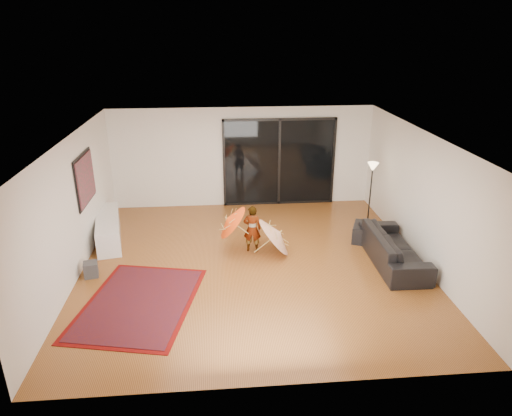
{
  "coord_description": "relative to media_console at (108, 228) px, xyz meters",
  "views": [
    {
      "loc": [
        -0.66,
        -8.43,
        4.64
      ],
      "look_at": [
        0.1,
        0.42,
        1.1
      ],
      "focal_mm": 32.0,
      "sensor_mm": 36.0,
      "label": 1
    }
  ],
  "objects": [
    {
      "name": "ottoman",
      "position": [
        6.0,
        -0.59,
        -0.09
      ],
      "size": [
        0.88,
        0.88,
        0.38
      ],
      "primitive_type": "cube",
      "rotation": [
        0.0,
        0.0,
        -0.4
      ],
      "color": "black",
      "rests_on": "floor"
    },
    {
      "name": "sofa",
      "position": [
        6.2,
        -1.64,
        0.05
      ],
      "size": [
        0.92,
        2.27,
        0.66
      ],
      "primitive_type": "imported",
      "rotation": [
        0.0,
        0.0,
        1.55
      ],
      "color": "black",
      "rests_on": "floor"
    },
    {
      "name": "parasol_white",
      "position": [
        3.89,
        -1.0,
        0.22
      ],
      "size": [
        0.77,
        0.98,
        0.99
      ],
      "rotation": [
        0.0,
        0.88,
        0.0
      ],
      "color": "silver",
      "rests_on": "floor"
    },
    {
      "name": "floor",
      "position": [
        3.25,
        -1.49,
        -0.28
      ],
      "size": [
        7.0,
        7.0,
        0.0
      ],
      "primitive_type": "plane",
      "color": "#975C29",
      "rests_on": "ground"
    },
    {
      "name": "floor_lamp",
      "position": [
        6.35,
        0.49,
        0.95
      ],
      "size": [
        0.27,
        0.27,
        1.56
      ],
      "color": "black",
      "rests_on": "floor"
    },
    {
      "name": "persian_rug",
      "position": [
        1.09,
        -2.76,
        -0.27
      ],
      "size": [
        2.38,
        2.95,
        0.02
      ],
      "rotation": [
        0.0,
        0.0,
        -0.21
      ],
      "color": "#610908",
      "rests_on": "floor"
    },
    {
      "name": "painting",
      "position": [
        -0.21,
        -0.49,
        1.37
      ],
      "size": [
        0.04,
        1.28,
        1.08
      ],
      "color": "black",
      "rests_on": "wall_left"
    },
    {
      "name": "wall_right",
      "position": [
        6.75,
        -1.49,
        1.07
      ],
      "size": [
        0.0,
        7.0,
        7.0
      ],
      "primitive_type": "plane",
      "rotation": [
        1.57,
        0.0,
        -1.57
      ],
      "color": "silver",
      "rests_on": "floor"
    },
    {
      "name": "sliding_door",
      "position": [
        4.25,
        1.98,
        0.92
      ],
      "size": [
        3.06,
        0.07,
        2.4
      ],
      "color": "black",
      "rests_on": "wall_back"
    },
    {
      "name": "wall_back",
      "position": [
        3.25,
        2.01,
        1.07
      ],
      "size": [
        7.0,
        0.0,
        7.0
      ],
      "primitive_type": "plane",
      "rotation": [
        1.57,
        0.0,
        0.0
      ],
      "color": "silver",
      "rests_on": "floor"
    },
    {
      "name": "speaker",
      "position": [
        0.0,
        -1.7,
        -0.13
      ],
      "size": [
        0.32,
        0.32,
        0.3
      ],
      "primitive_type": "cube",
      "rotation": [
        0.0,
        0.0,
        0.22
      ],
      "color": "#424244",
      "rests_on": "floor"
    },
    {
      "name": "parasol_orange",
      "position": [
        2.74,
        -0.9,
        0.45
      ],
      "size": [
        0.66,
        0.83,
        0.88
      ],
      "rotation": [
        0.0,
        -0.88,
        0.0
      ],
      "color": "#E8430C",
      "rests_on": "child"
    },
    {
      "name": "media_console",
      "position": [
        0.0,
        0.0,
        0.0
      ],
      "size": [
        0.91,
        2.08,
        0.56
      ],
      "primitive_type": "cube",
      "rotation": [
        0.0,
        0.0,
        0.21
      ],
      "color": "white",
      "rests_on": "floor"
    },
    {
      "name": "wall_front",
      "position": [
        3.25,
        -4.99,
        1.07
      ],
      "size": [
        7.0,
        0.0,
        7.0
      ],
      "primitive_type": "plane",
      "rotation": [
        -1.57,
        0.0,
        0.0
      ],
      "color": "silver",
      "rests_on": "floor"
    },
    {
      "name": "child",
      "position": [
        3.29,
        -0.85,
        0.25
      ],
      "size": [
        0.42,
        0.31,
        1.06
      ],
      "primitive_type": "imported",
      "rotation": [
        0.0,
        0.0,
        2.98
      ],
      "color": "#999999",
      "rests_on": "floor"
    },
    {
      "name": "wall_left",
      "position": [
        -0.25,
        -1.49,
        1.07
      ],
      "size": [
        0.0,
        7.0,
        7.0
      ],
      "primitive_type": "plane",
      "rotation": [
        1.57,
        0.0,
        1.57
      ],
      "color": "silver",
      "rests_on": "floor"
    },
    {
      "name": "ceiling",
      "position": [
        3.25,
        -1.49,
        2.42
      ],
      "size": [
        7.0,
        7.0,
        0.0
      ],
      "primitive_type": "plane",
      "rotation": [
        3.14,
        0.0,
        0.0
      ],
      "color": "white",
      "rests_on": "wall_back"
    }
  ]
}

